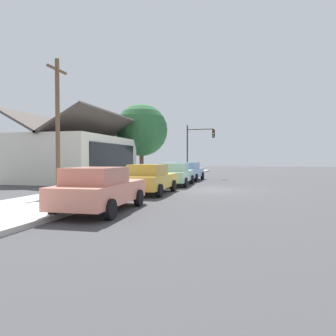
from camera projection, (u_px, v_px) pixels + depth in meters
ground_plane at (210, 190)px, 19.12m from camera, size 120.00×120.00×0.00m
sidewalk_curb at (124, 186)px, 20.48m from camera, size 60.00×4.20×0.16m
car_coral at (101, 189)px, 11.14m from camera, size 4.74×2.17×1.59m
car_mustard at (150, 179)px, 16.78m from camera, size 4.62×2.03×1.59m
car_seafoam at (175, 174)px, 21.96m from camera, size 4.91×2.22×1.59m
car_skyblue at (189, 171)px, 27.16m from camera, size 4.94×2.09×1.59m
storefront_building at (78, 157)px, 27.05m from camera, size 11.35×7.14×5.70m
shade_tree at (141, 130)px, 33.12m from camera, size 5.49×5.49×7.66m
traffic_light_main at (198, 143)px, 31.07m from camera, size 0.37×2.79×5.20m
utility_pole_wooden at (58, 123)px, 17.71m from camera, size 1.80×0.24×7.50m
fire_hydrant_red at (163, 176)px, 24.62m from camera, size 0.22×0.22×0.71m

